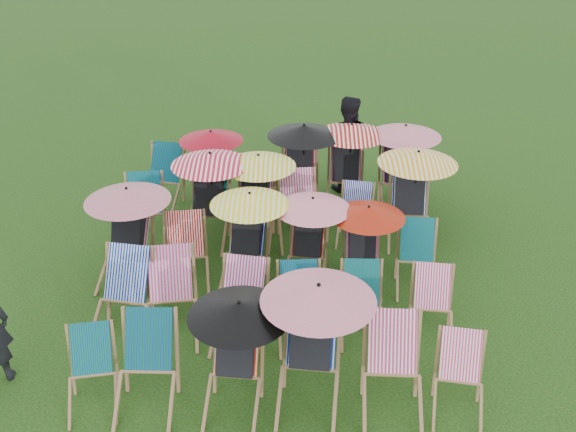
{
  "coord_description": "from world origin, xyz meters",
  "views": [
    {
      "loc": [
        0.28,
        -7.45,
        5.22
      ],
      "look_at": [
        0.17,
        0.37,
        0.9
      ],
      "focal_mm": 40.0,
      "sensor_mm": 36.0,
      "label": 1
    }
  ],
  "objects_px": {
    "deckchair_0": "(91,374)",
    "deckchair_5": "(460,380)",
    "person_rear": "(346,144)",
    "deckchair_29": "(401,165)"
  },
  "relations": [
    {
      "from": "deckchair_29",
      "to": "person_rear",
      "type": "height_order",
      "value": "person_rear"
    },
    {
      "from": "deckchair_5",
      "to": "deckchair_29",
      "type": "distance_m",
      "value": 4.77
    },
    {
      "from": "deckchair_0",
      "to": "deckchair_29",
      "type": "bearing_deg",
      "value": 39.67
    },
    {
      "from": "deckchair_29",
      "to": "person_rear",
      "type": "distance_m",
      "value": 1.08
    },
    {
      "from": "deckchair_5",
      "to": "deckchair_29",
      "type": "xyz_separation_m",
      "value": [
        0.01,
        4.76,
        0.34
      ]
    },
    {
      "from": "person_rear",
      "to": "deckchair_5",
      "type": "bearing_deg",
      "value": 106.12
    },
    {
      "from": "person_rear",
      "to": "deckchair_0",
      "type": "bearing_deg",
      "value": 66.96
    },
    {
      "from": "deckchair_5",
      "to": "person_rear",
      "type": "distance_m",
      "value": 5.47
    },
    {
      "from": "deckchair_0",
      "to": "deckchair_29",
      "type": "height_order",
      "value": "deckchair_29"
    },
    {
      "from": "deckchair_0",
      "to": "deckchair_5",
      "type": "xyz_separation_m",
      "value": [
        3.94,
        -0.04,
        0.0
      ]
    }
  ]
}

